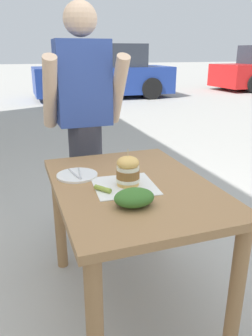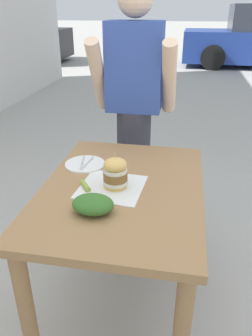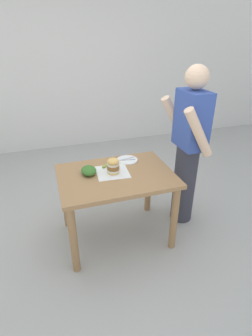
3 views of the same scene
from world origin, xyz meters
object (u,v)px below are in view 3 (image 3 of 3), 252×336
Objects in this scene: side_plate_with_forks at (127,160)px; diner_across_table at (188,148)px; patio_table at (116,186)px; side_salad at (89,171)px; pickle_spear at (106,166)px; sandwich at (113,166)px.

side_plate_with_forks is 0.64m from diner_across_table.
patio_table is 0.31m from side_salad.
pickle_spear reaches higher than side_plate_with_forks.
patio_table is at bearing -37.87° from side_plate_with_forks.
side_plate_with_forks is at bearing -106.52° from diner_across_table.
sandwich is 0.16m from pickle_spear.
sandwich reaches higher than side_plate_with_forks.
pickle_spear is at bearing -164.70° from sandwich.
side_salad is at bearing -68.95° from side_plate_with_forks.
side_plate_with_forks is at bearing 107.10° from pickle_spear.
diner_across_table is at bearing 89.42° from side_salad.
side_plate_with_forks is at bearing 142.13° from patio_table.
sandwich is at bearing 15.30° from pickle_spear.
sandwich is at bearing -87.19° from diner_across_table.
side_plate_with_forks is at bearing 111.05° from side_salad.
patio_table is 0.23m from pickle_spear.
side_salad is at bearing -64.02° from pickle_spear.
diner_across_table reaches higher than patio_table.
pickle_spear is 0.05× the size of diner_across_table.
side_salad is (0.09, -0.19, 0.02)m from pickle_spear.
side_salad is (0.17, -0.43, 0.03)m from side_plate_with_forks.
side_plate_with_forks reaches higher than patio_table.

